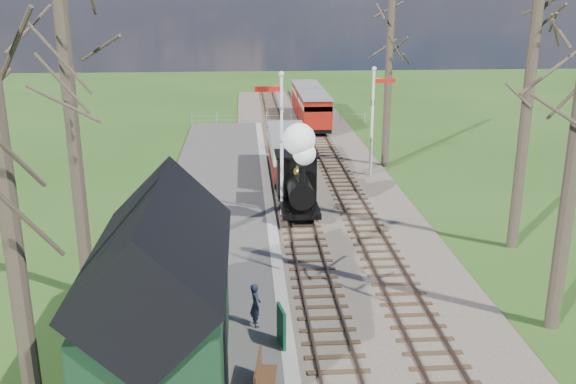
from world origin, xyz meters
name	(u,v)px	position (x,y,z in m)	size (l,w,h in m)	color
distant_hills	(276,210)	(1.40, 64.38, -16.21)	(114.40, 48.00, 22.02)	#385B23
ballast_bed	(313,177)	(1.30, 22.00, 0.05)	(8.00, 60.00, 0.10)	brown
track_near	(288,176)	(0.00, 22.00, 0.10)	(1.60, 60.00, 0.15)	brown
track_far	(338,175)	(2.60, 22.00, 0.10)	(1.60, 60.00, 0.15)	brown
platform	(215,233)	(-3.50, 14.00, 0.10)	(5.00, 44.00, 0.20)	#474442
coping_strip	(272,231)	(-1.20, 14.00, 0.10)	(0.40, 44.00, 0.21)	#B2AD9E
station_shed	(161,298)	(-4.30, 4.00, 2.27)	(3.25, 6.30, 4.78)	black
semaphore_near	(280,134)	(-0.77, 16.00, 3.62)	(1.22, 0.24, 6.22)	silver
semaphore_far	(374,113)	(4.37, 22.00, 3.35)	(1.22, 0.24, 5.72)	silver
bare_trees	(356,124)	(1.33, 10.10, 5.21)	(15.51, 22.39, 12.00)	#382D23
fence_line	(279,118)	(0.30, 36.00, 0.55)	(12.60, 0.08, 1.00)	slate
locomotive	(298,174)	(-0.01, 15.90, 1.94)	(1.67, 3.89, 4.16)	black
coach	(288,152)	(0.00, 21.96, 1.42)	(1.94, 6.66, 2.05)	black
red_carriage_a	(314,111)	(2.60, 33.49, 1.45)	(1.98, 4.91, 2.08)	black
red_carriage_b	(307,99)	(2.60, 38.99, 1.45)	(1.98, 4.91, 2.08)	black
sign_board	(282,326)	(-1.36, 5.18, 0.75)	(0.22, 0.75, 1.10)	#0E442C
bench	(262,377)	(-1.96, 3.08, 0.60)	(0.60, 1.52, 0.84)	#4C2F1B
person	(256,305)	(-2.03, 6.27, 0.84)	(0.47, 0.31, 1.28)	#1B1F30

